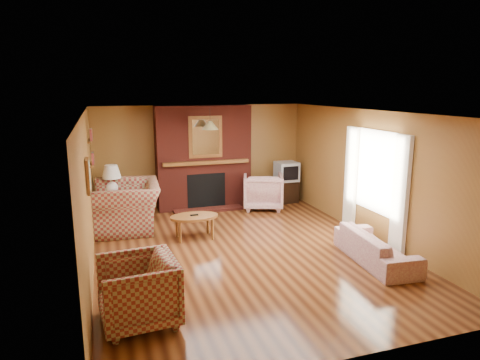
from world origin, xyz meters
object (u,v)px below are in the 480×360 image
object	(u,v)px
floral_armchair	(263,191)
plaid_loveseat	(127,206)
side_table	(114,208)
coffee_table	(194,218)
table_lamp	(112,179)
crt_tv	(287,171)
floral_sofa	(376,247)
plaid_armchair	(138,291)
tv_stand	(286,191)
fireplace	(204,158)

from	to	relation	value
floral_armchair	plaid_loveseat	bearing A→B (deg)	29.32
plaid_loveseat	side_table	distance (m)	0.66
floral_armchair	coffee_table	world-z (taller)	floral_armchair
table_lamp	crt_tv	bearing A→B (deg)	4.74
floral_armchair	floral_sofa	bearing A→B (deg)	119.09
plaid_armchair	coffee_table	distance (m)	3.01
plaid_armchair	floral_sofa	world-z (taller)	plaid_armchair
table_lamp	crt_tv	world-z (taller)	table_lamp
tv_stand	floral_armchair	bearing A→B (deg)	-159.46
plaid_loveseat	crt_tv	xyz separation A→B (m)	(3.90, 0.93, 0.30)
floral_sofa	coffee_table	xyz separation A→B (m)	(-2.59, 2.01, 0.14)
side_table	tv_stand	bearing A→B (deg)	4.82
floral_armchair	side_table	world-z (taller)	floral_armchair
table_lamp	plaid_loveseat	bearing A→B (deg)	-66.82
side_table	table_lamp	distance (m)	0.65
plaid_armchair	side_table	xyz separation A→B (m)	(-0.15, 4.30, -0.13)
fireplace	floral_sofa	distance (m)	4.62
plaid_armchair	tv_stand	distance (m)	6.13
coffee_table	table_lamp	xyz separation A→B (m)	(-1.41, 1.57, 0.54)
plaid_loveseat	floral_sofa	xyz separation A→B (m)	(3.75, -2.99, -0.22)
plaid_loveseat	side_table	xyz separation A→B (m)	(-0.25, 0.58, -0.19)
plaid_loveseat	coffee_table	distance (m)	1.52
side_table	table_lamp	size ratio (longest dim) A/B	0.87
coffee_table	tv_stand	distance (m)	3.34
floral_armchair	table_lamp	bearing A→B (deg)	18.79
side_table	tv_stand	xyz separation A→B (m)	(4.15, 0.35, -0.02)
coffee_table	plaid_loveseat	bearing A→B (deg)	139.82
plaid_loveseat	floral_sofa	world-z (taller)	plaid_loveseat
fireplace	floral_armchair	distance (m)	1.60
table_lamp	side_table	bearing A→B (deg)	90.00
fireplace	floral_sofa	xyz separation A→B (m)	(1.90, -4.11, -0.93)
tv_stand	crt_tv	xyz separation A→B (m)	(0.00, -0.01, 0.50)
floral_sofa	tv_stand	size ratio (longest dim) A/B	3.20
floral_sofa	crt_tv	distance (m)	3.96
floral_armchair	crt_tv	distance (m)	0.92
fireplace	coffee_table	bearing A→B (deg)	-108.11
crt_tv	floral_armchair	bearing A→B (deg)	-154.12
floral_sofa	tv_stand	distance (m)	3.93
floral_sofa	fireplace	bearing A→B (deg)	29.78
fireplace	crt_tv	world-z (taller)	fireplace
tv_stand	crt_tv	size ratio (longest dim) A/B	1.04
side_table	table_lamp	world-z (taller)	table_lamp
tv_stand	plaid_armchair	bearing A→B (deg)	-136.39
table_lamp	tv_stand	world-z (taller)	table_lamp
tv_stand	table_lamp	bearing A→B (deg)	179.15
floral_armchair	side_table	distance (m)	3.39
fireplace	coffee_table	world-z (taller)	fireplace
plaid_armchair	floral_armchair	distance (m)	5.36
plaid_armchair	floral_armchair	bearing A→B (deg)	138.23
floral_sofa	floral_armchair	distance (m)	3.61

